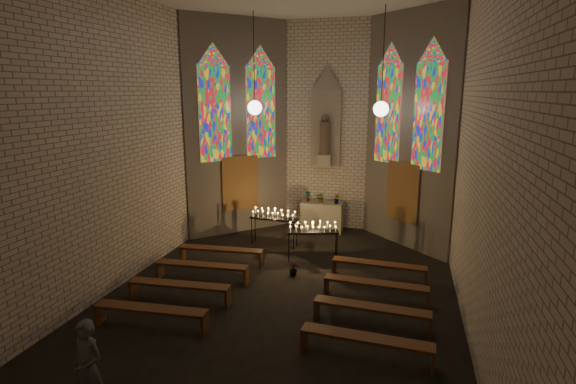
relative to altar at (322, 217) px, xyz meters
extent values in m
plane|color=black|center=(0.00, -5.45, -0.50)|extent=(12.00, 12.00, 0.00)
cube|color=beige|center=(0.00, 0.55, 3.00)|extent=(8.00, 0.02, 7.00)
cube|color=beige|center=(0.00, -11.45, 3.00)|extent=(8.00, 0.02, 7.00)
cube|color=beige|center=(-4.00, -5.45, 3.00)|extent=(0.02, 12.00, 7.00)
cube|color=beige|center=(4.00, -5.45, 3.00)|extent=(0.02, 12.00, 7.00)
cube|color=beige|center=(-2.75, -0.70, 3.00)|extent=(2.72, 2.72, 7.00)
cube|color=beige|center=(2.75, -0.70, 3.00)|extent=(2.72, 2.72, 7.00)
cube|color=#4C3F8C|center=(-3.21, -1.39, 3.50)|extent=(0.78, 0.78, 3.00)
cube|color=#4C3F8C|center=(-2.06, -0.24, 3.50)|extent=(0.78, 0.78, 3.00)
cube|color=#4C3F8C|center=(2.06, -0.24, 3.50)|extent=(0.78, 0.78, 3.00)
cube|color=#4C3F8C|center=(3.21, -1.39, 3.50)|extent=(0.78, 0.78, 3.00)
cube|color=brown|center=(-2.63, -0.82, 1.20)|extent=(0.95, 0.95, 1.80)
cube|color=brown|center=(2.63, -0.82, 1.20)|extent=(0.95, 0.95, 1.80)
cube|color=gray|center=(0.00, 0.47, 3.00)|extent=(1.00, 0.12, 2.60)
cone|color=gray|center=(0.00, 0.47, 4.65)|extent=(1.00, 1.00, 0.80)
cube|color=#ADA78D|center=(0.00, 0.33, 1.90)|extent=(0.45, 0.30, 0.40)
cylinder|color=brown|center=(0.00, 0.33, 2.65)|extent=(0.36, 0.36, 1.10)
sphere|color=brown|center=(0.00, 0.33, 3.30)|extent=(0.26, 0.26, 0.26)
sphere|color=white|center=(-1.90, -1.35, 3.70)|extent=(0.44, 0.44, 0.44)
cylinder|color=black|center=(-1.90, -1.35, 5.10)|extent=(0.02, 0.02, 2.80)
sphere|color=white|center=(1.90, -1.35, 3.70)|extent=(0.44, 0.44, 0.44)
cylinder|color=black|center=(1.90, -1.35, 5.10)|extent=(0.02, 0.02, 2.80)
cube|color=#ADA78D|center=(0.00, 0.00, 0.00)|extent=(1.40, 0.60, 1.00)
imported|color=#4C723F|center=(-0.49, 0.00, 0.69)|extent=(0.23, 0.19, 0.37)
imported|color=#4C723F|center=(-0.04, -0.04, 0.69)|extent=(0.34, 0.30, 0.37)
imported|color=#4C723F|center=(0.51, -0.07, 0.67)|extent=(0.22, 0.19, 0.35)
imported|color=#4C723F|center=(-0.02, -3.97, -0.32)|extent=(0.26, 0.26, 0.36)
cube|color=black|center=(-1.16, -1.85, 0.36)|extent=(1.52, 0.49, 0.05)
cylinder|color=black|center=(-1.87, -1.93, -0.08)|extent=(0.03, 0.03, 0.84)
cylinder|color=black|center=(-0.48, -2.05, -0.08)|extent=(0.03, 0.03, 0.84)
cylinder|color=black|center=(-1.85, -1.65, -0.08)|extent=(0.03, 0.03, 0.84)
cylinder|color=black|center=(-0.45, -1.77, -0.08)|extent=(0.03, 0.03, 0.84)
cube|color=black|center=(0.25, -2.77, 0.33)|extent=(1.48, 0.72, 0.05)
cylinder|color=black|center=(-0.37, -3.08, -0.09)|extent=(0.03, 0.03, 0.81)
cylinder|color=black|center=(0.94, -2.72, -0.09)|extent=(0.03, 0.03, 0.81)
cylinder|color=black|center=(-0.44, -2.82, -0.09)|extent=(0.03, 0.03, 0.81)
cylinder|color=black|center=(0.86, -2.45, -0.09)|extent=(0.03, 0.03, 0.81)
cube|color=#532E17|center=(-2.15, -3.68, -0.08)|extent=(2.37, 0.48, 0.06)
cube|color=#532E17|center=(-3.30, -3.76, -0.29)|extent=(0.08, 0.33, 0.42)
cube|color=#532E17|center=(-1.01, -3.61, -0.29)|extent=(0.08, 0.33, 0.42)
cube|color=#532E17|center=(2.15, -3.68, -0.08)|extent=(2.37, 0.48, 0.06)
cube|color=#532E17|center=(1.01, -3.61, -0.29)|extent=(0.08, 0.33, 0.42)
cube|color=#532E17|center=(3.30, -3.76, -0.29)|extent=(0.08, 0.33, 0.42)
cube|color=#532E17|center=(-2.15, -4.88, -0.08)|extent=(2.37, 0.48, 0.06)
cube|color=#532E17|center=(-3.30, -4.96, -0.29)|extent=(0.08, 0.33, 0.42)
cube|color=#532E17|center=(-1.01, -4.81, -0.29)|extent=(0.08, 0.33, 0.42)
cube|color=#532E17|center=(2.15, -4.88, -0.08)|extent=(2.37, 0.48, 0.06)
cube|color=#532E17|center=(1.01, -4.81, -0.29)|extent=(0.08, 0.33, 0.42)
cube|color=#532E17|center=(3.30, -4.96, -0.29)|extent=(0.08, 0.33, 0.42)
cube|color=#532E17|center=(-2.15, -6.08, -0.08)|extent=(2.37, 0.48, 0.06)
cube|color=#532E17|center=(-3.30, -6.16, -0.29)|extent=(0.08, 0.33, 0.42)
cube|color=#532E17|center=(-1.01, -6.01, -0.29)|extent=(0.08, 0.33, 0.42)
cube|color=#532E17|center=(2.15, -6.08, -0.08)|extent=(2.37, 0.48, 0.06)
cube|color=#532E17|center=(1.01, -6.01, -0.29)|extent=(0.08, 0.33, 0.42)
cube|color=#532E17|center=(3.30, -6.16, -0.29)|extent=(0.08, 0.33, 0.42)
cube|color=#532E17|center=(-2.15, -7.28, -0.08)|extent=(2.37, 0.48, 0.06)
cube|color=#532E17|center=(-3.30, -7.36, -0.29)|extent=(0.08, 0.33, 0.42)
cube|color=#532E17|center=(-1.01, -7.21, -0.29)|extent=(0.08, 0.33, 0.42)
cube|color=#532E17|center=(2.15, -7.28, -0.08)|extent=(2.37, 0.48, 0.06)
cube|color=#532E17|center=(1.01, -7.21, -0.29)|extent=(0.08, 0.33, 0.42)
cube|color=#532E17|center=(3.30, -7.36, -0.29)|extent=(0.08, 0.33, 0.42)
imported|color=#54555F|center=(-1.71, -9.67, 0.23)|extent=(0.59, 0.44, 1.47)
camera|label=1|loc=(2.63, -14.60, 4.22)|focal=28.00mm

